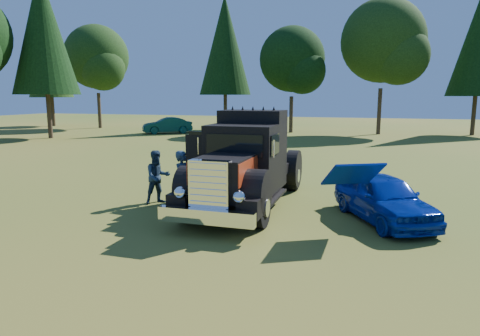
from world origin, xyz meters
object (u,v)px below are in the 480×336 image
object	(u,v)px
hotrod_coupe	(383,198)
diamond_t_truck	(245,166)
distant_teal_car	(167,125)
spectator_far	(158,177)
spectator_near	(183,181)

from	to	relation	value
hotrod_coupe	diamond_t_truck	bearing A→B (deg)	173.61
hotrod_coupe	distant_teal_car	bearing A→B (deg)	128.24
spectator_far	distant_teal_car	world-z (taller)	spectator_far
spectator_near	hotrod_coupe	bearing A→B (deg)	-74.02
distant_teal_car	spectator_near	bearing A→B (deg)	-8.13
diamond_t_truck	hotrod_coupe	size ratio (longest dim) A/B	1.66
hotrod_coupe	spectator_near	distance (m)	5.79
diamond_t_truck	spectator_far	size ratio (longest dim) A/B	4.13
diamond_t_truck	spectator_near	bearing A→B (deg)	-141.92
diamond_t_truck	distant_teal_car	size ratio (longest dim) A/B	1.59
spectator_near	spectator_far	bearing A→B (deg)	68.40
spectator_near	distant_teal_car	size ratio (longest dim) A/B	0.41
spectator_far	diamond_t_truck	bearing A→B (deg)	-36.73
spectator_far	distant_teal_car	bearing A→B (deg)	69.26
diamond_t_truck	spectator_far	bearing A→B (deg)	-169.65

